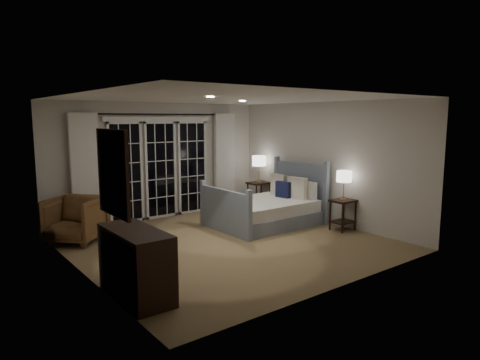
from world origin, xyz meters
TOP-DOWN VIEW (x-y plane):
  - floor at (0.00, 0.00)m, footprint 5.00×5.00m
  - ceiling at (0.00, 0.00)m, footprint 5.00×5.00m
  - wall_left at (-2.50, 0.00)m, footprint 0.02×5.00m
  - wall_right at (2.50, 0.00)m, footprint 0.02×5.00m
  - wall_back at (0.00, 2.50)m, footprint 5.00×0.02m
  - wall_front at (0.00, -2.50)m, footprint 5.00×0.02m
  - french_doors at (0.00, 2.46)m, footprint 2.50×0.04m
  - curtain_rod at (0.00, 2.40)m, footprint 3.50×0.03m
  - curtain_left at (-1.65, 2.38)m, footprint 0.55×0.10m
  - curtain_right at (1.65, 2.38)m, footprint 0.55×0.10m
  - downlight_a at (0.80, 0.60)m, footprint 0.12×0.12m
  - downlight_b at (-0.60, -0.40)m, footprint 0.12×0.12m
  - bed at (1.42, 0.57)m, footprint 2.08×1.48m
  - nightstand_left at (2.28, -0.69)m, footprint 0.46×0.37m
  - nightstand_right at (2.25, 1.81)m, footprint 0.50×0.40m
  - lamp_left at (2.28, -0.69)m, footprint 0.29×0.29m
  - lamp_right at (2.25, 1.81)m, footprint 0.33×0.33m
  - armchair at (-2.10, 1.68)m, footprint 1.24×1.24m
  - dresser at (-2.23, -1.18)m, footprint 0.51×1.19m
  - mirror at (-2.47, -1.18)m, footprint 0.05×0.85m

SIDE VIEW (x-z plane):
  - floor at x=0.00m, z-range 0.00..0.00m
  - bed at x=1.42m, z-range -0.29..0.91m
  - nightstand_left at x=2.28m, z-range 0.09..0.70m
  - armchair at x=-2.10m, z-range 0.00..0.81m
  - dresser at x=-2.23m, z-range 0.00..0.85m
  - nightstand_right at x=2.25m, z-range 0.10..0.76m
  - lamp_left at x=2.28m, z-range 0.77..1.33m
  - french_doors at x=0.00m, z-range -0.01..2.19m
  - curtain_left at x=-1.65m, z-range 0.02..2.27m
  - curtain_right at x=1.65m, z-range 0.02..2.27m
  - lamp_right at x=2.25m, z-range 0.84..1.47m
  - wall_left at x=-2.50m, z-range 0.00..2.50m
  - wall_right at x=2.50m, z-range 0.00..2.50m
  - wall_back at x=0.00m, z-range 0.00..2.50m
  - wall_front at x=0.00m, z-range 0.00..2.50m
  - mirror at x=-2.47m, z-range 1.05..2.05m
  - curtain_rod at x=0.00m, z-range 2.23..2.27m
  - downlight_a at x=0.80m, z-range 2.48..2.50m
  - downlight_b at x=-0.60m, z-range 2.48..2.50m
  - ceiling at x=0.00m, z-range 2.50..2.50m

